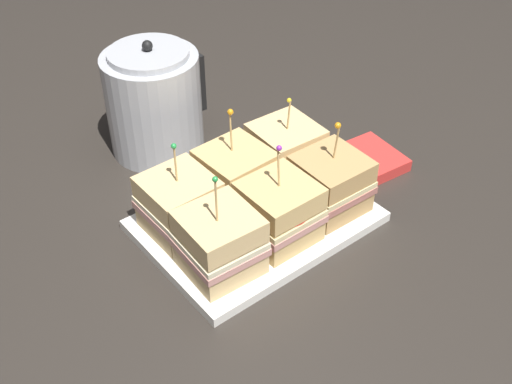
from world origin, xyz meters
name	(u,v)px	position (x,y,z in m)	size (l,w,h in m)	color
ground_plane	(256,225)	(0.00, 0.00, 0.00)	(6.00, 6.00, 0.00)	#2D2823
serving_platter	(256,221)	(0.00, 0.00, 0.01)	(0.38, 0.28, 0.02)	white
sandwich_front_left	(220,243)	(-0.12, -0.06, 0.07)	(0.12, 0.12, 0.19)	#DBB77A
sandwich_front_center	(279,212)	(0.00, -0.06, 0.07)	(0.12, 0.12, 0.18)	tan
sandwich_front_right	(330,184)	(0.12, -0.06, 0.07)	(0.12, 0.12, 0.17)	tan
sandwich_back_left	(179,204)	(-0.12, 0.06, 0.07)	(0.12, 0.12, 0.17)	#DBB77A
sandwich_back_center	(235,178)	(0.00, 0.06, 0.07)	(0.12, 0.12, 0.19)	tan
sandwich_back_right	(286,152)	(0.12, 0.06, 0.07)	(0.12, 0.12, 0.17)	#DBB77A
kettle_steel	(154,102)	(-0.01, 0.31, 0.11)	(0.21, 0.18, 0.23)	#B7BABF
napkin_stack	(366,160)	(0.28, 0.00, 0.01)	(0.13, 0.13, 0.02)	red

